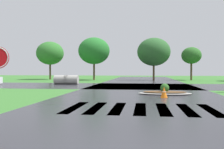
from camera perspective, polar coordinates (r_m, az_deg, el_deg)
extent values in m
cube|color=#2B2B30|center=(14.16, 6.85, -5.18)|extent=(9.73, 80.00, 0.01)
cube|color=#2B2B30|center=(23.33, 7.08, -2.70)|extent=(90.00, 8.76, 0.01)
cube|color=white|center=(10.33, -8.69, -7.55)|extent=(0.45, 3.23, 0.01)
cube|color=white|center=(10.12, -3.74, -7.72)|extent=(0.45, 3.23, 0.01)
cube|color=white|center=(9.98, 1.38, -7.84)|extent=(0.45, 3.23, 0.01)
cube|color=white|center=(9.93, 6.60, -7.89)|extent=(0.45, 3.23, 0.01)
cube|color=white|center=(9.96, 11.84, -7.89)|extent=(0.45, 3.23, 0.01)
cube|color=white|center=(10.07, 17.00, -7.81)|extent=(0.45, 3.23, 0.01)
cube|color=white|center=(10.26, 22.01, -7.68)|extent=(0.45, 3.23, 0.01)
ellipsoid|color=#9E9B93|center=(15.92, 12.19, -4.30)|extent=(3.33, 1.62, 0.12)
ellipsoid|color=brown|center=(15.91, 12.20, -3.98)|extent=(2.73, 1.33, 0.10)
sphere|color=#2D6023|center=(15.89, 12.20, -3.08)|extent=(0.56, 0.56, 0.56)
cylinder|color=#9E9B93|center=(26.70, -11.73, -1.19)|extent=(1.49, 1.03, 0.97)
cylinder|color=#9E9B93|center=(26.40, -9.46, -1.21)|extent=(1.49, 1.03, 0.97)
cone|color=orange|center=(13.90, 12.04, -4.08)|extent=(0.39, 0.39, 0.61)
torus|color=white|center=(13.90, 12.04, -3.96)|extent=(0.24, 0.24, 0.04)
cube|color=orange|center=(13.93, 12.04, -5.26)|extent=(0.36, 0.36, 0.03)
cylinder|color=#4C3823|center=(40.15, -14.23, 0.79)|extent=(0.28, 0.28, 2.68)
ellipsoid|color=#30712C|center=(40.24, -14.25, 4.84)|extent=(4.31, 4.31, 3.66)
cylinder|color=#4C3823|center=(36.66, -4.21, 0.84)|extent=(0.28, 0.28, 2.74)
ellipsoid|color=#257129|center=(36.77, -4.22, 5.53)|extent=(4.69, 4.69, 3.99)
cylinder|color=#4C3823|center=(35.72, 9.70, 0.59)|extent=(0.28, 0.28, 2.46)
ellipsoid|color=#2C5E2C|center=(35.81, 9.72, 5.23)|extent=(4.75, 4.75, 4.03)
cylinder|color=#4C3823|center=(38.08, 18.01, 0.73)|extent=(0.28, 0.28, 2.65)
ellipsoid|color=#2C6325|center=(38.13, 18.03, 4.25)|extent=(2.90, 2.90, 2.47)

